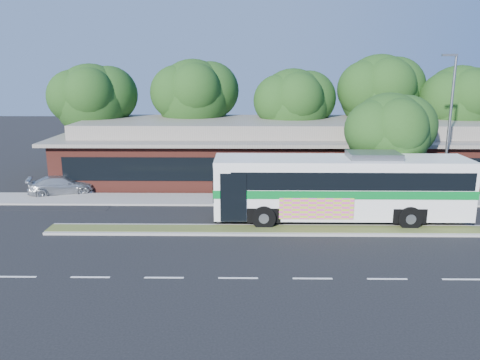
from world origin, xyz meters
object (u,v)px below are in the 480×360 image
(sedan, at_px, (62,185))
(lamp_post, at_px, (449,125))
(sidewalk_tree, at_px, (394,131))
(transit_bus, at_px, (342,183))

(sedan, bearing_deg, lamp_post, -111.97)
(sedan, height_order, sidewalk_tree, sidewalk_tree)
(transit_bus, relative_size, sidewalk_tree, 2.01)
(sedan, distance_m, sidewalk_tree, 21.79)
(sidewalk_tree, bearing_deg, sedan, 175.92)
(lamp_post, bearing_deg, sedan, 175.81)
(lamp_post, xyz_separation_m, transit_bus, (-7.04, -3.60, -2.76))
(lamp_post, distance_m, sidewalk_tree, 3.25)
(transit_bus, bearing_deg, sedan, 163.01)
(lamp_post, height_order, transit_bus, lamp_post)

